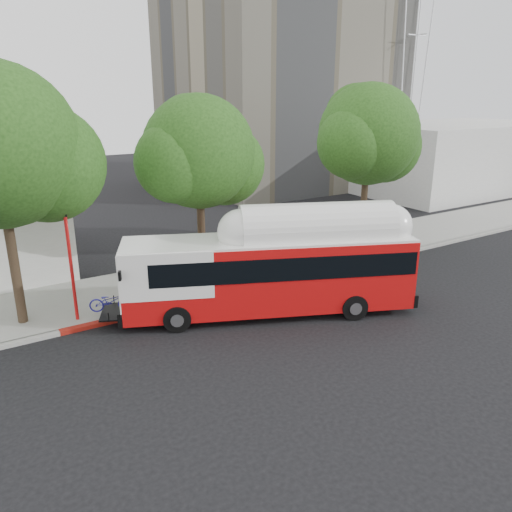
% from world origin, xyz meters
% --- Properties ---
extents(ground, '(120.00, 120.00, 0.00)m').
position_xyz_m(ground, '(0.00, 0.00, 0.00)').
color(ground, black).
rests_on(ground, ground).
extents(sidewalk, '(60.00, 5.00, 0.15)m').
position_xyz_m(sidewalk, '(0.00, 6.50, 0.07)').
color(sidewalk, gray).
rests_on(sidewalk, ground).
extents(curb_strip, '(60.00, 0.30, 0.15)m').
position_xyz_m(curb_strip, '(0.00, 3.90, 0.07)').
color(curb_strip, gray).
rests_on(curb_strip, ground).
extents(red_curb_segment, '(10.00, 0.32, 0.16)m').
position_xyz_m(red_curb_segment, '(-3.00, 3.90, 0.08)').
color(red_curb_segment, maroon).
rests_on(red_curb_segment, ground).
extents(street_tree_left, '(6.67, 5.80, 9.74)m').
position_xyz_m(street_tree_left, '(-8.53, 5.56, 6.60)').
color(street_tree_left, '#2D2116').
rests_on(street_tree_left, ground).
extents(street_tree_mid, '(5.75, 5.00, 8.62)m').
position_xyz_m(street_tree_mid, '(-0.59, 6.06, 5.91)').
color(street_tree_mid, '#2D2116').
rests_on(street_tree_mid, ground).
extents(street_tree_right, '(6.21, 5.40, 9.18)m').
position_xyz_m(street_tree_right, '(9.44, 5.86, 6.26)').
color(street_tree_right, '#2D2116').
rests_on(street_tree_right, ground).
extents(horizon_block, '(20.00, 12.00, 6.00)m').
position_xyz_m(horizon_block, '(30.00, 16.00, 3.00)').
color(horizon_block, silver).
rests_on(horizon_block, ground).
extents(transit_bus, '(12.12, 6.79, 3.63)m').
position_xyz_m(transit_bus, '(-0.23, 1.34, 1.70)').
color(transit_bus, red).
rests_on(transit_bus, ground).
extents(signal_pole, '(0.13, 0.43, 4.56)m').
position_xyz_m(signal_pole, '(-7.17, 4.59, 2.34)').
color(signal_pole, red).
rests_on(signal_pole, ground).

